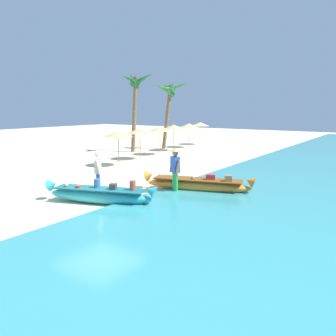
# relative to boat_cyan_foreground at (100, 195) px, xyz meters

# --- Properties ---
(ground_plane) EXTENTS (80.00, 80.00, 0.00)m
(ground_plane) POSITION_rel_boat_cyan_foreground_xyz_m (-0.35, 0.26, -0.29)
(ground_plane) COLOR beige
(boat_cyan_foreground) EXTENTS (3.85, 1.86, 0.82)m
(boat_cyan_foreground) POSITION_rel_boat_cyan_foreground_xyz_m (0.00, 0.00, 0.00)
(boat_cyan_foreground) COLOR #33B2BC
(boat_cyan_foreground) RESTS_ON ground
(boat_orange_midground) EXTENTS (4.22, 1.89, 0.78)m
(boat_orange_midground) POSITION_rel_boat_cyan_foreground_xyz_m (1.86, 3.23, -0.01)
(boat_orange_midground) COLOR orange
(boat_orange_midground) RESTS_ON ground
(person_vendor_hatted) EXTENTS (0.58, 0.45, 1.70)m
(person_vendor_hatted) POSITION_rel_boat_cyan_foreground_xyz_m (1.29, 2.53, 0.69)
(person_vendor_hatted) COLOR green
(person_vendor_hatted) RESTS_ON ground
(person_tourist_customer) EXTENTS (0.51, 0.54, 1.63)m
(person_tourist_customer) POSITION_rel_boat_cyan_foreground_xyz_m (-0.79, 0.69, 0.63)
(person_tourist_customer) COLOR #3D5BA8
(person_tourist_customer) RESTS_ON ground
(parasol_row_0) EXTENTS (1.60, 1.60, 1.91)m
(parasol_row_0) POSITION_rel_boat_cyan_foreground_xyz_m (-4.57, 5.80, 1.46)
(parasol_row_0) COLOR #8E6B47
(parasol_row_0) RESTS_ON ground
(parasol_row_1) EXTENTS (1.60, 1.60, 1.91)m
(parasol_row_1) POSITION_rel_boat_cyan_foreground_xyz_m (-5.15, 8.34, 1.46)
(parasol_row_1) COLOR #8E6B47
(parasol_row_1) RESTS_ON ground
(parasol_row_2) EXTENTS (1.60, 1.60, 1.91)m
(parasol_row_2) POSITION_rel_boat_cyan_foreground_xyz_m (-5.37, 10.70, 1.46)
(parasol_row_2) COLOR #8E6B47
(parasol_row_2) RESTS_ON ground
(parasol_row_3) EXTENTS (1.60, 1.60, 1.91)m
(parasol_row_3) POSITION_rel_boat_cyan_foreground_xyz_m (-5.86, 13.09, 1.46)
(parasol_row_3) COLOR #8E6B47
(parasol_row_3) RESTS_ON ground
(parasol_row_4) EXTENTS (1.60, 1.60, 1.91)m
(parasol_row_4) POSITION_rel_boat_cyan_foreground_xyz_m (-5.99, 15.44, 1.46)
(parasol_row_4) COLOR #8E6B47
(parasol_row_4) RESTS_ON ground
(parasol_row_5) EXTENTS (1.60, 1.60, 1.91)m
(parasol_row_5) POSITION_rel_boat_cyan_foreground_xyz_m (-6.40, 17.94, 1.46)
(parasol_row_5) COLOR #8E6B47
(parasol_row_5) RESTS_ON ground
(palm_tree_tall_inland) EXTENTS (2.52, 2.65, 5.57)m
(palm_tree_tall_inland) POSITION_rel_boat_cyan_foreground_xyz_m (-7.55, 10.89, 4.08)
(palm_tree_tall_inland) COLOR brown
(palm_tree_tall_inland) RESTS_ON ground
(palm_tree_leaning_seaward) EXTENTS (2.74, 2.50, 5.15)m
(palm_tree_leaning_seaward) POSITION_rel_boat_cyan_foreground_xyz_m (-6.66, 13.79, 3.90)
(palm_tree_leaning_seaward) COLOR brown
(palm_tree_leaning_seaward) RESTS_ON ground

